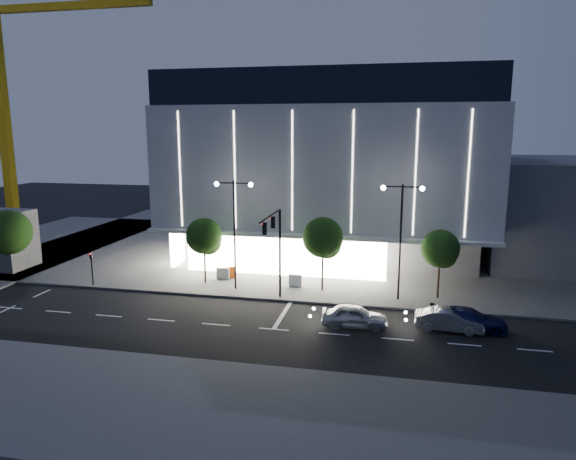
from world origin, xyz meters
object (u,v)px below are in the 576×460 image
Objects in this scene: tree_mid at (323,240)px; tree_right at (440,251)px; car_lead at (355,316)px; barrier_b at (223,274)px; street_lamp_east at (401,225)px; barrier_d at (295,281)px; street_lamp_west at (234,219)px; car_second at (449,320)px; barrier_c at (230,273)px; traffic_mast at (275,239)px; tower_crane at (6,71)px; tree_left at (204,238)px; ped_signal_far at (92,265)px; car_third at (468,319)px.

tree_mid is 9.01m from tree_right.
car_lead is 14.69m from barrier_b.
street_lamp_east is at bearing -12.28° from barrier_b.
barrier_d is (-11.35, 0.59, -3.23)m from tree_right.
barrier_d is (6.58, -0.77, 0.00)m from barrier_b.
street_lamp_west is 7.25m from barrier_d.
street_lamp_west is 2.07× the size of car_second.
tree_mid reaches higher than car_lead.
car_lead is 3.99× the size of barrier_c.
street_lamp_west reaches higher than traffic_mast.
barrier_b is at bearing 175.96° from barrier_d.
car_second is (6.08, 0.65, -0.03)m from car_lead.
tree_right is (53.95, -20.98, -16.62)m from tower_crane.
tower_crane is 29.09× the size of barrier_d.
street_lamp_west is at bearing 57.60° from car_lead.
barrier_b is at bearing 175.68° from tree_right.
tree_mid reaches higher than car_second.
traffic_mast is at bearing -163.52° from street_lamp_east.
tree_left is at bearing 60.03° from car_lead.
tower_crane reaches higher than barrier_b.
tower_crane is 7.29× the size of car_lead.
street_lamp_west is 8.18× the size of barrier_d.
street_lamp_east is at bearing 3.44° from ped_signal_far.
tower_crane is (-37.92, 22.00, 14.55)m from street_lamp_west.
tree_right reaches higher than car_lead.
traffic_mast is at bearing 59.77° from car_lead.
barrier_c is at bearing -27.74° from tower_crane.
street_lamp_west reaches higher than barrier_b.
traffic_mast is 51.04m from tower_crane.
traffic_mast is at bearing -27.84° from tree_left.
street_lamp_east is 1.46× the size of tree_mid.
car_lead is (22.17, -4.49, -1.14)m from ped_signal_far.
car_lead is 3.99× the size of barrier_b.
tree_left is 1.04× the size of tree_right.
tree_mid is 8.48m from car_lead.
barrier_b and barrier_d have the same top height.
barrier_b is 0.65m from barrier_c.
ped_signal_far reaches higher than car_third.
traffic_mast is 2.36× the size of ped_signal_far.
barrier_d is (16.67, 3.11, -1.24)m from ped_signal_far.
car_lead is (10.17, -5.99, -5.21)m from street_lamp_west.
ped_signal_far is 2.73× the size of barrier_b.
car_third is (20.47, -5.90, -3.32)m from tree_left.
street_lamp_east reaches higher than barrier_b.
ped_signal_far is (-12.00, -1.50, -4.07)m from street_lamp_west.
car_lead is at bearing -28.07° from tree_left.
car_second is at bearing -58.71° from street_lamp_east.
tree_mid is at bearing 0.00° from tree_left.
barrier_b is (-12.08, 8.36, -0.10)m from car_lead.
tree_right is (3.03, 1.02, -2.07)m from street_lamp_east.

